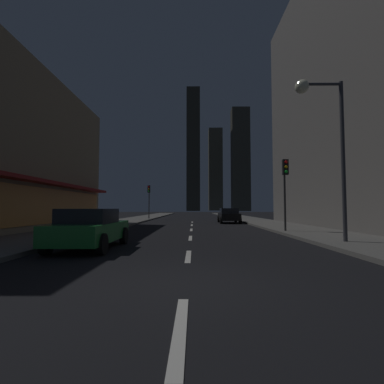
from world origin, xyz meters
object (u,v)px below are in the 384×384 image
Objects in this scene: street_lamp_right at (322,120)px; traffic_light_far_left at (149,194)px; fire_hydrant_far_left at (114,221)px; traffic_light_near_right at (285,179)px; car_parked_near at (90,228)px; car_parked_far at (229,215)px.

traffic_light_far_left is at bearing 114.11° from street_lamp_right.
street_lamp_right reaches higher than fire_hydrant_far_left.
fire_hydrant_far_left is 12.79m from traffic_light_near_right.
traffic_light_far_left is at bearing 94.28° from car_parked_near.
street_lamp_right is at bearing -65.89° from traffic_light_far_left.
traffic_light_near_right is (11.40, -5.12, 2.74)m from fire_hydrant_far_left.
fire_hydrant_far_left is 0.10× the size of street_lamp_right.
car_parked_far is 11.41m from fire_hydrant_far_left.
traffic_light_near_right is 22.13m from traffic_light_far_left.
fire_hydrant_far_left is at bearing 101.50° from car_parked_near.
street_lamp_right is (10.88, -24.31, 1.87)m from traffic_light_far_left.
car_parked_near is 25.57m from traffic_light_far_left.
car_parked_near is 11.54m from fire_hydrant_far_left.
fire_hydrant_far_left is at bearing 137.80° from street_lamp_right.
car_parked_near is 10.03m from street_lamp_right.
car_parked_far is at bearing 67.76° from car_parked_near.
traffic_light_far_left is at bearing 139.49° from car_parked_far.
traffic_light_far_left reaches higher than car_parked_far.
traffic_light_near_right reaches higher than fire_hydrant_far_left.
street_lamp_right reaches higher than car_parked_far.
car_parked_far is at bearing 33.57° from fire_hydrant_far_left.
traffic_light_near_right is at bearing -60.19° from traffic_light_far_left.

